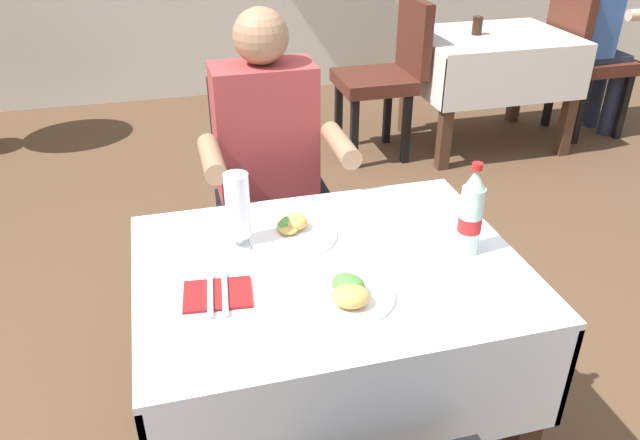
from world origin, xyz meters
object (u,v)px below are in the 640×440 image
object	(u,v)px
chair_far_diner_seat	(275,191)
background_table_tumbler	(477,26)
plate_far_diner	(292,230)
main_dining_table	(329,315)
napkin_cutlery_set	(218,294)
background_patron	(596,30)
background_chair_right	(584,54)
plate_near_camera	(349,293)
beer_glass_left	(238,209)
background_dining_table	(490,64)
background_chair_left	(388,70)
seated_diner_far	(269,167)
cola_bottle_primary	(471,214)

from	to	relation	value
chair_far_diner_seat	background_table_tumbler	world-z (taller)	chair_far_diner_seat
chair_far_diner_seat	plate_far_diner	size ratio (longest dim) A/B	3.78
main_dining_table	background_table_tumbler	size ratio (longest dim) A/B	9.41
napkin_cutlery_set	background_patron	bearing A→B (deg)	39.83
plate_far_diner	background_chair_right	distance (m)	3.19
chair_far_diner_seat	background_patron	bearing A→B (deg)	30.40
plate_near_camera	background_chair_right	size ratio (longest dim) A/B	0.24
beer_glass_left	background_table_tumbler	size ratio (longest dim) A/B	2.02
main_dining_table	background_dining_table	bearing A→B (deg)	52.72
plate_near_camera	background_chair_left	size ratio (longest dim) A/B	0.24
plate_far_diner	chair_far_diner_seat	bearing A→B (deg)	83.99
seated_diner_far	background_dining_table	bearing A→B (deg)	41.70
background_dining_table	background_table_tumbler	xyz separation A→B (m)	(-0.11, 0.02, 0.24)
beer_glass_left	background_chair_right	distance (m)	3.33
main_dining_table	seated_diner_far	xyz separation A→B (m)	(-0.03, 0.68, 0.16)
background_chair_right	background_chair_left	bearing A→B (deg)	180.00
beer_glass_left	cola_bottle_primary	distance (m)	0.63
main_dining_table	napkin_cutlery_set	xyz separation A→B (m)	(-0.31, -0.07, 0.18)
beer_glass_left	background_chair_left	distance (m)	2.41
beer_glass_left	background_chair_left	xyz separation A→B (m)	(1.21, 2.06, -0.29)
seated_diner_far	plate_far_diner	world-z (taller)	seated_diner_far
plate_far_diner	cola_bottle_primary	size ratio (longest dim) A/B	0.96
background_patron	background_table_tumbler	distance (m)	0.85
background_chair_right	background_patron	distance (m)	0.16
chair_far_diner_seat	plate_far_diner	distance (m)	0.65
background_chair_right	chair_far_diner_seat	bearing A→B (deg)	-149.08
main_dining_table	background_dining_table	xyz separation A→B (m)	(1.69, 2.22, -0.01)
chair_far_diner_seat	background_dining_table	size ratio (longest dim) A/B	1.00
napkin_cutlery_set	background_dining_table	size ratio (longest dim) A/B	0.20
beer_glass_left	background_patron	bearing A→B (deg)	37.94
main_dining_table	beer_glass_left	world-z (taller)	beer_glass_left
seated_diner_far	cola_bottle_primary	bearing A→B (deg)	-59.76
chair_far_diner_seat	background_table_tumbler	bearing A→B (deg)	42.49
chair_far_diner_seat	beer_glass_left	xyz separation A→B (m)	(-0.22, -0.64, 0.29)
main_dining_table	chair_far_diner_seat	distance (m)	0.79
napkin_cutlery_set	background_chair_left	xyz separation A→B (m)	(1.30, 2.28, -0.18)
background_chair_left	background_chair_right	size ratio (longest dim) A/B	1.00
plate_far_diner	background_patron	size ratio (longest dim) A/B	0.20
seated_diner_far	background_table_tumbler	xyz separation A→B (m)	(1.61, 1.56, 0.07)
beer_glass_left	napkin_cutlery_set	size ratio (longest dim) A/B	1.15
background_chair_left	beer_glass_left	bearing A→B (deg)	-120.43
main_dining_table	plate_far_diner	distance (m)	0.27
seated_diner_far	background_chair_right	bearing A→B (deg)	32.43
beer_glass_left	background_chair_left	bearing A→B (deg)	59.57
chair_far_diner_seat	background_chair_left	xyz separation A→B (m)	(0.99, 1.43, 0.00)
chair_far_diner_seat	background_chair_right	world-z (taller)	same
background_chair_left	background_chair_right	xyz separation A→B (m)	(1.39, 0.00, 0.00)
chair_far_diner_seat	seated_diner_far	xyz separation A→B (m)	(-0.03, -0.11, 0.16)
background_dining_table	background_chair_left	distance (m)	0.69
background_patron	main_dining_table	bearing A→B (deg)	-137.62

